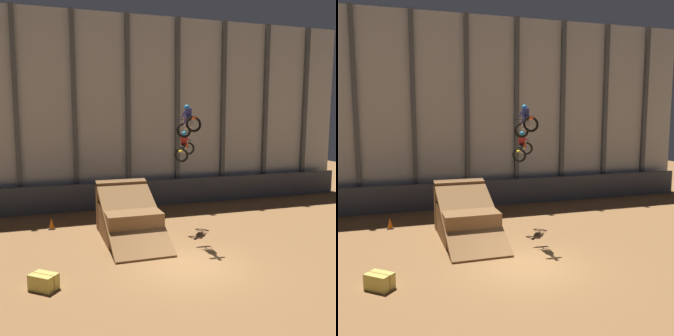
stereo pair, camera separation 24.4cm
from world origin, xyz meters
The scene contains 8 objects.
ground_plane centered at (0.00, 0.00, 0.00)m, with size 60.00×60.00×0.00m, color olive.
arena_back_wall centered at (0.00, 11.31, 6.13)m, with size 32.00×0.40×12.26m.
lower_barrier centered at (0.00, 10.46, 0.85)m, with size 31.36×0.20×1.69m.
dirt_ramp centered at (-1.53, 4.68, 0.90)m, with size 2.65×5.37×2.66m.
rider_bike_left_air centered at (1.02, 3.06, 5.61)m, with size 0.79×1.73×1.60m.
rider_bike_right_air centered at (1.64, 5.18, 4.27)m, with size 1.52×1.74×1.57m.
traffic_cone_near_ramp centered at (-5.10, 6.98, 0.28)m, with size 0.36×0.36×0.58m.
hay_bale_trackside centered at (-5.61, -0.39, 0.28)m, with size 1.07×1.04×0.57m.
Camera 1 is at (-5.57, -13.90, 6.00)m, focal length 42.00 mm.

